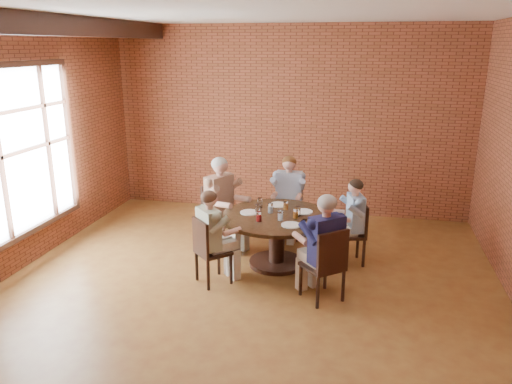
% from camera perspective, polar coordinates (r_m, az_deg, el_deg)
% --- Properties ---
extents(floor, '(7.00, 7.00, 0.00)m').
position_cam_1_polar(floor, '(6.40, -1.45, -11.85)').
color(floor, olive).
rests_on(floor, ground).
extents(ceiling, '(7.00, 7.00, 0.00)m').
position_cam_1_polar(ceiling, '(5.64, -1.72, 20.18)').
color(ceiling, white).
rests_on(ceiling, wall_back).
extents(wall_back, '(7.00, 0.00, 7.00)m').
position_cam_1_polar(wall_back, '(9.16, 3.79, 8.08)').
color(wall_back, brown).
rests_on(wall_back, ground).
extents(wall_front, '(7.00, 0.00, 7.00)m').
position_cam_1_polar(wall_front, '(2.74, -20.13, -13.83)').
color(wall_front, brown).
rests_on(wall_front, ground).
extents(ceiling_beam, '(0.22, 6.90, 0.26)m').
position_cam_1_polar(ceiling_beam, '(6.67, -23.60, 17.20)').
color(ceiling_beam, black).
rests_on(ceiling_beam, ceiling).
extents(window, '(0.10, 2.16, 2.36)m').
position_cam_1_polar(window, '(7.55, -24.96, 4.37)').
color(window, white).
rests_on(window, wall_left).
extents(dining_table, '(1.56, 1.56, 0.75)m').
position_cam_1_polar(dining_table, '(7.05, 2.39, -4.36)').
color(dining_table, black).
rests_on(dining_table, floor).
extents(chair_a, '(0.48, 0.48, 0.89)m').
position_cam_1_polar(chair_a, '(7.27, 11.32, -4.37)').
color(chair_a, black).
rests_on(chair_a, floor).
extents(diner_a, '(0.69, 0.62, 1.24)m').
position_cam_1_polar(diner_a, '(7.21, 10.82, -3.39)').
color(diner_a, '#4475B1').
rests_on(diner_a, floor).
extents(chair_b, '(0.44, 0.44, 0.94)m').
position_cam_1_polar(chair_b, '(8.18, 3.77, -1.53)').
color(chair_b, black).
rests_on(chair_b, floor).
extents(diner_b, '(0.54, 0.66, 1.34)m').
position_cam_1_polar(diner_b, '(8.05, 3.70, -0.64)').
color(diner_b, '#95A2BE').
rests_on(diner_b, floor).
extents(chair_c, '(0.63, 0.63, 0.98)m').
position_cam_1_polar(chair_c, '(7.75, -4.34, -2.44)').
color(chair_c, black).
rests_on(chair_c, floor).
extents(diner_c, '(0.90, 0.84, 1.42)m').
position_cam_1_polar(diner_c, '(7.63, -3.84, -1.31)').
color(diner_c, brown).
rests_on(diner_c, floor).
extents(chair_d, '(0.56, 0.56, 0.90)m').
position_cam_1_polar(chair_d, '(6.54, -5.52, -6.47)').
color(chair_d, black).
rests_on(chair_d, floor).
extents(diner_d, '(0.77, 0.77, 1.27)m').
position_cam_1_polar(diner_d, '(6.52, -4.95, -5.19)').
color(diner_d, tan).
rests_on(diner_d, floor).
extents(chair_e, '(0.61, 0.61, 0.95)m').
position_cam_1_polar(chair_e, '(6.13, 8.10, -8.01)').
color(chair_e, black).
rests_on(chair_e, floor).
extents(diner_e, '(0.84, 0.86, 1.35)m').
position_cam_1_polar(diner_e, '(6.13, 7.67, -6.32)').
color(diner_e, '#171742').
rests_on(diner_e, floor).
extents(plate_a, '(0.26, 0.26, 0.01)m').
position_cam_1_polar(plate_a, '(7.12, 5.45, -2.24)').
color(plate_a, white).
rests_on(plate_a, dining_table).
extents(plate_b, '(0.26, 0.26, 0.01)m').
position_cam_1_polar(plate_b, '(7.41, 2.55, -1.44)').
color(plate_b, white).
rests_on(plate_b, dining_table).
extents(plate_c, '(0.26, 0.26, 0.01)m').
position_cam_1_polar(plate_c, '(7.06, -0.77, -2.34)').
color(plate_c, white).
rests_on(plate_c, dining_table).
extents(plate_d, '(0.26, 0.26, 0.01)m').
position_cam_1_polar(plate_d, '(6.59, 4.02, -3.78)').
color(plate_d, white).
rests_on(plate_d, dining_table).
extents(glass_a, '(0.07, 0.07, 0.14)m').
position_cam_1_polar(glass_a, '(6.94, 4.84, -2.20)').
color(glass_a, white).
rests_on(glass_a, dining_table).
extents(glass_b, '(0.07, 0.07, 0.14)m').
position_cam_1_polar(glass_b, '(7.20, 3.41, -1.46)').
color(glass_b, white).
rests_on(glass_b, dining_table).
extents(glass_c, '(0.07, 0.07, 0.14)m').
position_cam_1_polar(glass_c, '(7.28, 0.45, -1.22)').
color(glass_c, white).
rests_on(glass_c, dining_table).
extents(glass_d, '(0.07, 0.07, 0.14)m').
position_cam_1_polar(glass_d, '(7.05, 1.67, -1.84)').
color(glass_d, white).
rests_on(glass_d, dining_table).
extents(glass_e, '(0.07, 0.07, 0.14)m').
position_cam_1_polar(glass_e, '(7.00, 0.19, -1.96)').
color(glass_e, white).
rests_on(glass_e, dining_table).
extents(glass_f, '(0.07, 0.07, 0.14)m').
position_cam_1_polar(glass_f, '(6.70, 0.32, -2.81)').
color(glass_f, white).
rests_on(glass_f, dining_table).
extents(glass_g, '(0.07, 0.07, 0.14)m').
position_cam_1_polar(glass_g, '(6.76, 2.80, -2.68)').
color(glass_g, white).
rests_on(glass_g, dining_table).
extents(glass_h, '(0.07, 0.07, 0.14)m').
position_cam_1_polar(glass_h, '(6.85, 4.56, -2.43)').
color(glass_h, white).
rests_on(glass_h, dining_table).
extents(smartphone, '(0.09, 0.14, 0.01)m').
position_cam_1_polar(smartphone, '(6.77, 5.47, -3.29)').
color(smartphone, black).
rests_on(smartphone, dining_table).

